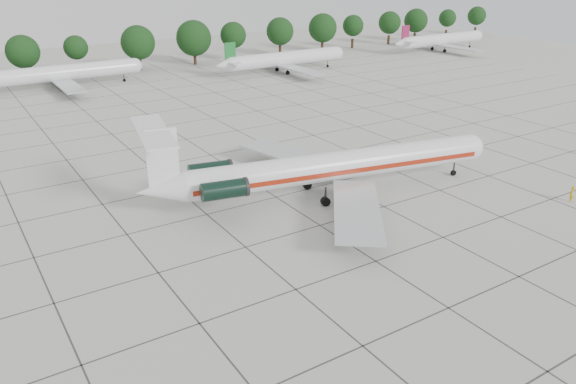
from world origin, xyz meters
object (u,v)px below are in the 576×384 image
at_px(bg_airliner_d, 285,59).
at_px(bg_airliner_e, 442,40).
at_px(main_airliner, 321,168).
at_px(bg_airliner_c, 64,73).
at_px(ground_crew, 571,194).

xyz_separation_m(bg_airliner_d, bg_airliner_e, (50.95, 2.97, 0.00)).
bearing_deg(main_airliner, bg_airliner_c, 110.18).
relative_size(ground_crew, bg_airliner_e, 0.06).
bearing_deg(main_airliner, bg_airliner_e, 47.99).
bearing_deg(bg_airliner_c, bg_airliner_e, -3.90).
bearing_deg(ground_crew, bg_airliner_e, -153.53).
bearing_deg(bg_airliner_d, bg_airliner_c, 167.89).
relative_size(bg_airliner_c, bg_airliner_d, 1.00).
relative_size(main_airliner, bg_airliner_c, 1.37).
bearing_deg(bg_airliner_c, bg_airliner_d, -12.11).
xyz_separation_m(bg_airliner_c, bg_airliner_e, (94.95, -6.47, 0.00)).
height_order(main_airliner, bg_airliner_c, main_airliner).
bearing_deg(bg_airliner_c, main_airliner, -81.16).
distance_m(ground_crew, bg_airliner_e, 100.23).
xyz_separation_m(main_airliner, bg_airliner_c, (-10.74, 69.10, -0.33)).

